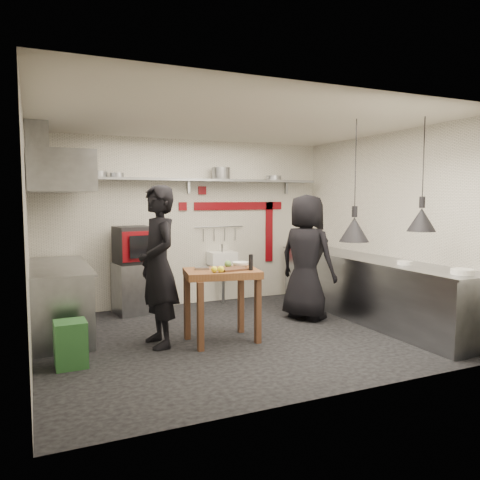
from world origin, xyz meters
name	(u,v)px	position (x,y,z in m)	size (l,w,h in m)	color
floor	(238,335)	(0.00, 0.00, 0.00)	(5.00, 5.00, 0.00)	black
ceiling	(238,121)	(0.00, 0.00, 2.80)	(5.00, 5.00, 0.00)	beige
wall_back	(188,223)	(0.00, 2.10, 1.40)	(5.00, 0.04, 2.80)	silver
wall_front	(333,245)	(0.00, -2.10, 1.40)	(5.00, 0.04, 2.80)	silver
wall_left	(27,237)	(-2.50, 0.00, 1.40)	(0.04, 4.20, 2.80)	silver
wall_right	(388,226)	(2.50, 0.00, 1.40)	(0.04, 4.20, 2.80)	silver
red_band_horiz	(239,206)	(0.95, 2.08, 1.68)	(1.70, 0.02, 0.14)	#6B060C
red_band_vert	(269,232)	(1.55, 2.08, 1.20)	(0.14, 0.02, 1.10)	#6B060C
red_tile_a	(202,190)	(0.25, 2.08, 1.95)	(0.14, 0.02, 0.14)	#6B060C
red_tile_b	(183,206)	(-0.10, 2.08, 1.68)	(0.14, 0.02, 0.14)	#6B060C
back_shelf	(191,180)	(0.00, 1.92, 2.12)	(4.60, 0.34, 0.04)	gray
shelf_bracket_left	(69,185)	(-1.90, 2.07, 2.02)	(0.04, 0.06, 0.24)	gray
shelf_bracket_mid	(188,186)	(0.00, 2.07, 2.02)	(0.04, 0.06, 0.24)	gray
shelf_bracket_right	(286,187)	(1.90, 2.07, 2.02)	(0.04, 0.06, 0.24)	gray
pan_far_left	(98,174)	(-1.50, 1.92, 2.19)	(0.29, 0.29, 0.09)	gray
pan_mid_left	(117,175)	(-1.21, 1.92, 2.18)	(0.21, 0.21, 0.07)	gray
stock_pot	(221,173)	(0.54, 1.92, 2.24)	(0.31, 0.31, 0.20)	gray
pan_right	(274,178)	(1.56, 1.92, 2.18)	(0.27, 0.27, 0.08)	gray
oven_stand	(135,288)	(-0.99, 1.79, 0.40)	(0.59, 0.54, 0.80)	gray
combi_oven	(134,245)	(-1.01, 1.76, 1.09)	(0.54, 0.50, 0.58)	black
oven_door	(138,247)	(-0.99, 1.49, 1.09)	(0.48, 0.03, 0.46)	#6B060C
oven_glass	(141,247)	(-0.96, 1.44, 1.09)	(0.35, 0.02, 0.34)	black
hand_sink	(222,258)	(0.55, 1.92, 0.78)	(0.46, 0.34, 0.22)	white
sink_tap	(222,248)	(0.55, 1.92, 0.96)	(0.03, 0.03, 0.14)	gray
sink_drain	(223,284)	(0.55, 1.88, 0.34)	(0.06, 0.06, 0.66)	gray
utensil_rail	(219,227)	(0.55, 2.06, 1.32)	(0.02, 0.02, 0.90)	gray
counter_right	(368,289)	(2.15, 0.00, 0.45)	(0.70, 3.80, 0.90)	gray
counter_right_top	(369,259)	(2.15, 0.00, 0.92)	(0.76, 3.90, 0.03)	gray
plate_stack	(462,272)	(2.12, -1.69, 0.96)	(0.26, 0.26, 0.07)	white
small_bowl_right	(404,263)	(2.10, -0.78, 0.96)	(0.20, 0.20, 0.05)	white
counter_left	(59,301)	(-2.15, 1.05, 0.45)	(0.70, 1.90, 0.90)	gray
counter_left_top	(58,266)	(-2.15, 1.05, 0.92)	(0.76, 2.00, 0.03)	gray
extractor_hood	(59,173)	(-2.10, 1.05, 2.15)	(0.78, 1.60, 0.50)	gray
hood_duct	(37,141)	(-2.35, 1.05, 2.55)	(0.28, 0.28, 0.50)	gray
green_bin	(71,344)	(-2.11, -0.31, 0.25)	(0.33, 0.33, 0.50)	#245727
prep_table	(222,306)	(-0.28, -0.14, 0.46)	(0.92, 0.64, 0.92)	brown
cutting_board	(232,269)	(-0.17, -0.22, 0.93)	(0.33, 0.24, 0.03)	#53311F
pepper_mill	(251,262)	(0.03, -0.33, 1.02)	(0.05, 0.05, 0.20)	black
lemon_a	(214,269)	(-0.45, -0.32, 0.96)	(0.08, 0.08, 0.08)	yellow
lemon_b	(221,269)	(-0.37, -0.33, 0.96)	(0.08, 0.08, 0.08)	yellow
veg_ball	(228,264)	(-0.16, -0.04, 0.97)	(0.09, 0.09, 0.09)	#5A893B
steel_tray	(202,268)	(-0.51, -0.03, 0.94)	(0.18, 0.12, 0.03)	gray
bowl	(240,264)	(0.03, -0.02, 0.95)	(0.21, 0.21, 0.07)	white
heat_lamp_near	(355,181)	(1.27, -0.76, 2.03)	(0.37, 0.37, 1.53)	black
heat_lamp_far	(423,175)	(1.92, -1.23, 2.11)	(0.35, 0.35, 1.39)	black
chef_left	(158,266)	(-1.06, 0.02, 0.99)	(0.72, 0.47, 1.98)	black
chef_right	(306,257)	(1.30, 0.39, 0.94)	(0.92, 0.60, 1.87)	black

